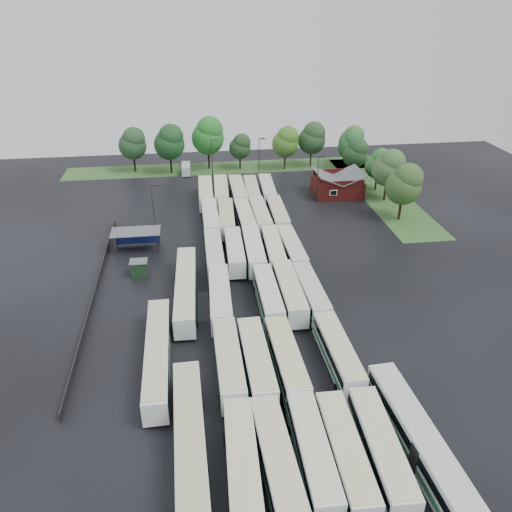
{
  "coord_description": "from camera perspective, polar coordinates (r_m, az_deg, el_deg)",
  "views": [
    {
      "loc": [
        -7.29,
        -56.55,
        39.21
      ],
      "look_at": [
        2.0,
        12.0,
        2.5
      ],
      "focal_mm": 35.0,
      "sensor_mm": 36.0,
      "label": 1
    }
  ],
  "objects": [
    {
      "name": "bus_r0c3",
      "position": [
        49.54,
        10.15,
        -21.36
      ],
      "size": [
        3.03,
        13.03,
        3.61
      ],
      "rotation": [
        0.0,
        0.0,
        -0.02
      ],
      "color": "white",
      "rests_on": "ground"
    },
    {
      "name": "tree_north_0",
      "position": [
        126.06,
        -13.89,
        12.4
      ],
      "size": [
        6.65,
        6.65,
        11.02
      ],
      "color": "black",
      "rests_on": "ground"
    },
    {
      "name": "bus_r4c2",
      "position": [
        93.0,
        -1.28,
        4.34
      ],
      "size": [
        2.92,
        12.9,
        3.58
      ],
      "rotation": [
        0.0,
        0.0,
        0.01
      ],
      "color": "white",
      "rests_on": "ground"
    },
    {
      "name": "bus_r3c3",
      "position": [
        81.63,
        1.97,
        0.79
      ],
      "size": [
        3.2,
        12.95,
        3.58
      ],
      "rotation": [
        0.0,
        0.0,
        -0.04
      ],
      "color": "white",
      "rests_on": "ground"
    },
    {
      "name": "bus_r5c0",
      "position": [
        105.32,
        -5.77,
        7.16
      ],
      "size": [
        3.17,
        13.52,
        3.75
      ],
      "rotation": [
        0.0,
        0.0,
        -0.02
      ],
      "color": "white",
      "rests_on": "ground"
    },
    {
      "name": "bus_r5c1",
      "position": [
        105.76,
        -4.0,
        7.31
      ],
      "size": [
        3.44,
        13.48,
        3.72
      ],
      "rotation": [
        0.0,
        0.0,
        -0.05
      ],
      "color": "white",
      "rests_on": "ground"
    },
    {
      "name": "artic_bus_west_b",
      "position": [
        71.45,
        -8.02,
        -3.7
      ],
      "size": [
        3.37,
        19.94,
        3.69
      ],
      "rotation": [
        0.0,
        0.0,
        -0.03
      ],
      "color": "white",
      "rests_on": "ground"
    },
    {
      "name": "west_fence",
      "position": [
        76.68,
        -17.84,
        -3.78
      ],
      "size": [
        0.1,
        50.0,
        1.2
      ],
      "primitive_type": "cube",
      "color": "#2D2D30",
      "rests_on": "ground"
    },
    {
      "name": "utility_hut",
      "position": [
        79.35,
        -13.2,
        -1.38
      ],
      "size": [
        2.7,
        2.2,
        2.62
      ],
      "color": "black",
      "rests_on": "ground"
    },
    {
      "name": "tree_east_2",
      "position": [
        113.7,
        13.89,
        10.23
      ],
      "size": [
        5.76,
        5.76,
        9.53
      ],
      "color": "black",
      "rests_on": "ground"
    },
    {
      "name": "grass_strip_north",
      "position": [
        127.86,
        -3.23,
        10.06
      ],
      "size": [
        80.0,
        10.0,
        0.01
      ],
      "primitive_type": "cube",
      "color": "#305723",
      "rests_on": "ground"
    },
    {
      "name": "bus_r2c3",
      "position": [
        70.07,
        3.83,
        -4.14
      ],
      "size": [
        2.95,
        13.43,
        3.73
      ],
      "rotation": [
        0.0,
        0.0,
        -0.01
      ],
      "color": "white",
      "rests_on": "ground"
    },
    {
      "name": "tree_east_1",
      "position": [
        108.01,
        14.99,
        9.73
      ],
      "size": [
        6.69,
        6.69,
        11.08
      ],
      "color": "black",
      "rests_on": "ground"
    },
    {
      "name": "bus_r3c0",
      "position": [
        80.57,
        -4.81,
        0.31
      ],
      "size": [
        2.8,
        12.79,
        3.56
      ],
      "rotation": [
        0.0,
        0.0,
        -0.01
      ],
      "color": "white",
      "rests_on": "ground"
    },
    {
      "name": "bus_r1c1",
      "position": [
        57.87,
        0.04,
        -12.01
      ],
      "size": [
        3.04,
        13.39,
        3.72
      ],
      "rotation": [
        0.0,
        0.0,
        0.02
      ],
      "color": "white",
      "rests_on": "ground"
    },
    {
      "name": "bus_r5c3",
      "position": [
        106.04,
        -0.49,
        7.38
      ],
      "size": [
        3.2,
        12.85,
        3.55
      ],
      "rotation": [
        0.0,
        0.0,
        -0.04
      ],
      "color": "white",
      "rests_on": "ground"
    },
    {
      "name": "bus_r4c4",
      "position": [
        94.34,
        2.48,
        4.7
      ],
      "size": [
        3.06,
        13.17,
        3.65
      ],
      "rotation": [
        0.0,
        0.0,
        -0.02
      ],
      "color": "white",
      "rests_on": "ground"
    },
    {
      "name": "bus_r3c2",
      "position": [
        80.89,
        -0.28,
        0.59
      ],
      "size": [
        3.21,
        13.37,
        3.7
      ],
      "rotation": [
        0.0,
        0.0,
        -0.03
      ],
      "color": "white",
      "rests_on": "ground"
    },
    {
      "name": "bus_r1c4",
      "position": [
        59.99,
        9.34,
        -10.87
      ],
      "size": [
        2.96,
        12.9,
        3.58
      ],
      "rotation": [
        0.0,
        0.0,
        0.02
      ],
      "color": "white",
      "rests_on": "ground"
    },
    {
      "name": "tree_north_2",
      "position": [
        125.05,
        -5.45,
        13.57
      ],
      "size": [
        7.87,
        7.87,
        13.04
      ],
      "color": "black",
      "rests_on": "ground"
    },
    {
      "name": "brick_building",
      "position": [
        110.62,
        9.28,
        7.86
      ],
      "size": [
        10.07,
        8.6,
        5.39
      ],
      "color": "maroon",
      "rests_on": "ground"
    },
    {
      "name": "bus_r4c3",
      "position": [
        93.58,
        0.48,
        4.54
      ],
      "size": [
        2.85,
        13.23,
        3.68
      ],
      "rotation": [
        0.0,
        0.0,
        0.0
      ],
      "color": "white",
      "rests_on": "ground"
    },
    {
      "name": "puddle_1",
      "position": [
        54.73,
        8.75,
        -18.23
      ],
      "size": [
        3.27,
        3.27,
        0.01
      ],
      "primitive_type": "cylinder",
      "color": "black",
      "rests_on": "ground"
    },
    {
      "name": "bus_r2c2",
      "position": [
        69.36,
        1.37,
        -4.53
      ],
      "size": [
        2.77,
        12.85,
        3.57
      ],
      "rotation": [
        0.0,
        0.0,
        -0.0
      ],
      "color": "white",
      "rests_on": "ground"
    },
    {
      "name": "lamp_post_ne",
      "position": [
        105.36,
        7.11,
        9.18
      ],
      "size": [
        1.5,
        0.29,
        9.76
      ],
      "color": "#2D2D30",
      "rests_on": "ground"
    },
    {
      "name": "tree_east_3",
      "position": [
        120.25,
        11.34,
        11.49
      ],
      "size": [
        5.83,
        5.83,
        9.65
      ],
      "color": "black",
      "rests_on": "ground"
    },
    {
      "name": "bus_r3c1",
      "position": [
        80.94,
        -2.47,
        0.53
      ],
      "size": [
        3.05,
        12.89,
        3.57
      ],
      "rotation": [
        0.0,
        0.0,
        -0.03
      ],
      "color": "white",
      "rests_on": "ground"
    },
    {
      "name": "artic_bus_west_a",
      "position": [
        49.83,
        -7.52,
        -20.59
      ],
      "size": [
        3.23,
        19.99,
        3.7
      ],
      "rotation": [
        0.0,
        0.0,
        0.02
      ],
      "color": "white",
      "rests_on": "ground"
    },
    {
      "name": "wash_shed",
      "position": [
        87.08,
        -13.54,
        2.55
      ],
      "size": [
        8.2,
        4.2,
        3.58
      ],
      "color": "#2D2D30",
      "rests_on": "ground"
    },
    {
      "name": "lamp_post_back_w",
      "position": [
        115.55,
        -4.98,
        11.08
      ],
      "size": [
        1.55,
        0.3,
        10.09
      ],
      "color": "#2D2D30",
      "rests_on": "ground"
    },
    {
      "name": "tree_east_0",
      "position": [
        98.82,
        16.67,
        7.9
      ],
      "size": [
        6.81,
        6.81,
        11.29
      ],
      "color": "black",
      "rests_on": "ground"
    },
    {
      "name": "bus_r0c1",
      "position": [
        48.4,
        2.39,
        -22.3
      ],
      "size": [
        3.29,
        13.26,
        3.66
      ],
      "rotation": [
        0.0,
        0.0,
        0.04
      ],
      "color": "white",
      "rests_on": "ground"
    },
    {
      "name": "puddle_0",
      "position": [
        54.81,
        1.29,
        -17.72
      ],
      "size": [
        6.02,
        6.02,
        0.01
      ],
      "primitive_type": "cylinder",
      "color": "black",
      "rests_on": "ground"
    },
    {
      "name": "bus_r2c0",
      "position": [
        68.84,
        -4.14,
        -4.79
      ],
      "size": [
        3.26,
        13.54,
        3.75
      ],
      "rotation": [
        0.0,
        0.0,
        -0.03
      ],
      "color": "white",
      "rests_on": "ground"
    },
    {
      "name": "bus_r5c4",
      "position": [
        106.85,
        1.28,
        7.55
      ],
      "size": [
        3.32,
        12.93,
        3.57
      ],
      "rotation": [
        0.0,
        0.0,
        -0.05
      ],
      "color": "white",
      "rests_on": "ground"
    },
    {
      "name": "tree_north_1",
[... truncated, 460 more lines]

